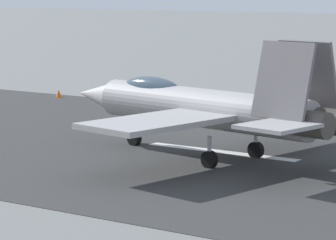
{
  "coord_description": "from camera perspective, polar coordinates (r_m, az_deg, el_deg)",
  "views": [
    {
      "loc": [
        -20.96,
        36.51,
        7.84
      ],
      "look_at": [
        0.37,
        5.1,
        2.2
      ],
      "focal_mm": 97.48,
      "sensor_mm": 36.0,
      "label": 1
    }
  ],
  "objects": [
    {
      "name": "runway_strip",
      "position": [
        42.81,
        4.27,
        -2.11
      ],
      "size": [
        240.0,
        26.0,
        0.02
      ],
      "color": "#333333",
      "rests_on": "ground"
    },
    {
      "name": "marker_cone_mid",
      "position": [
        55.76,
        5.13,
        0.62
      ],
      "size": [
        0.44,
        0.44,
        0.55
      ],
      "primitive_type": "cone",
      "color": "orange",
      "rests_on": "ground"
    },
    {
      "name": "ground_plane",
      "position": [
        42.82,
        4.25,
        -2.12
      ],
      "size": [
        400.0,
        400.0,
        0.0
      ],
      "primitive_type": "plane",
      "color": "slate"
    },
    {
      "name": "fighter_jet",
      "position": [
        41.32,
        2.35,
        0.83
      ],
      "size": [
        16.44,
        14.73,
        5.56
      ],
      "color": "#A5A2A3",
      "rests_on": "ground"
    },
    {
      "name": "marker_cone_far",
      "position": [
        64.54,
        -6.85,
        1.66
      ],
      "size": [
        0.44,
        0.44,
        0.55
      ],
      "primitive_type": "cone",
      "color": "orange",
      "rests_on": "ground"
    }
  ]
}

